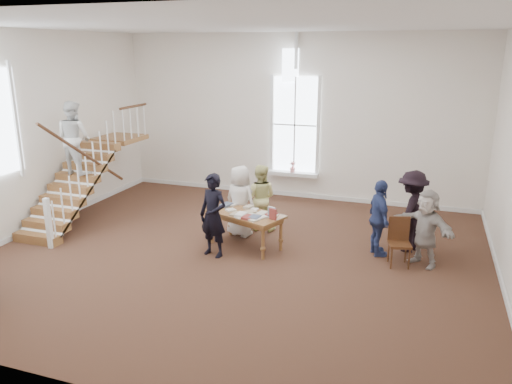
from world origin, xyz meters
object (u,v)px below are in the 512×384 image
at_px(library_table, 246,217).
at_px(woman_cluster_b, 411,211).
at_px(side_chair, 399,239).
at_px(woman_cluster_a, 379,218).
at_px(woman_cluster_c, 426,228).
at_px(elderly_woman, 240,201).
at_px(person_yellow, 260,198).
at_px(police_officer, 213,215).

height_order(library_table, woman_cluster_b, woman_cluster_b).
bearing_deg(library_table, side_chair, 22.39).
bearing_deg(woman_cluster_a, library_table, 75.85).
bearing_deg(woman_cluster_a, woman_cluster_c, -126.80).
xyz_separation_m(elderly_woman, person_yellow, (0.30, 0.50, -0.03)).
height_order(person_yellow, woman_cluster_b, woman_cluster_b).
bearing_deg(elderly_woman, woman_cluster_b, -159.44).
xyz_separation_m(person_yellow, woman_cluster_c, (3.65, -0.83, -0.01)).
relative_size(woman_cluster_a, side_chair, 1.67).
height_order(woman_cluster_a, woman_cluster_b, woman_cluster_b).
xyz_separation_m(police_officer, woman_cluster_c, (4.05, 0.92, -0.10)).
xyz_separation_m(woman_cluster_c, side_chair, (-0.47, -0.13, -0.23)).
relative_size(library_table, elderly_woman, 1.11).
relative_size(woman_cluster_c, side_chair, 1.60).
bearing_deg(woman_cluster_b, library_table, -49.62).
height_order(police_officer, elderly_woman, police_officer).
bearing_deg(elderly_woman, side_chair, -172.06).
height_order(police_officer, woman_cluster_c, police_officer).
relative_size(police_officer, elderly_woman, 1.07).
height_order(elderly_woman, side_chair, elderly_woman).
bearing_deg(police_officer, person_yellow, 91.49).
xyz_separation_m(woman_cluster_b, woman_cluster_c, (0.30, -0.65, -0.10)).
height_order(woman_cluster_a, side_chair, woman_cluster_a).
bearing_deg(woman_cluster_a, person_yellow, 52.81).
height_order(library_table, person_yellow, person_yellow).
xyz_separation_m(woman_cluster_a, woman_cluster_b, (0.60, 0.45, 0.07)).
relative_size(police_officer, woman_cluster_c, 1.13).
distance_m(person_yellow, side_chair, 3.33).
xyz_separation_m(person_yellow, woman_cluster_b, (3.35, -0.18, 0.08)).
distance_m(library_table, woman_cluster_c, 3.60).
bearing_deg(woman_cluster_b, person_yellow, -68.48).
relative_size(person_yellow, woman_cluster_c, 1.02).
bearing_deg(woman_cluster_b, woman_cluster_a, -28.54).
xyz_separation_m(woman_cluster_a, woman_cluster_c, (0.90, -0.20, -0.03)).
xyz_separation_m(police_officer, person_yellow, (0.40, 1.75, -0.08)).
distance_m(elderly_woman, side_chair, 3.52).
bearing_deg(woman_cluster_c, person_yellow, -155.89).
bearing_deg(library_table, police_officer, -105.96).
height_order(woman_cluster_b, woman_cluster_c, woman_cluster_b).
relative_size(library_table, side_chair, 1.89).
bearing_deg(library_table, elderly_woman, 140.39).
bearing_deg(woman_cluster_c, side_chair, -127.04).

